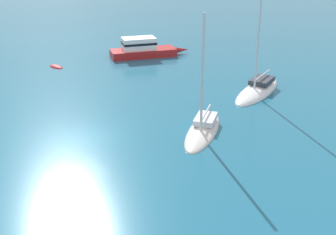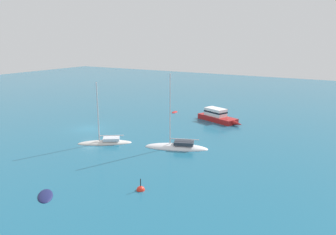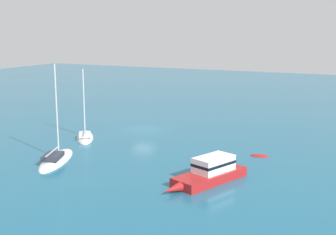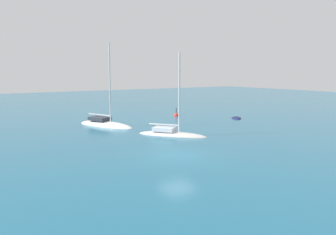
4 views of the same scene
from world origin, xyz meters
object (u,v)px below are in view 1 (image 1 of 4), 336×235
at_px(sailboat, 258,91).
at_px(sloop, 203,129).
at_px(skiff, 56,67).
at_px(motor_cruiser, 143,49).

bearing_deg(sailboat, sloop, -2.20).
relative_size(sailboat, skiff, 4.93).
height_order(skiff, sloop, sloop).
distance_m(skiff, sloop, 19.83).
distance_m(sailboat, motor_cruiser, 15.00).
bearing_deg(skiff, sloop, -4.79).
height_order(sailboat, skiff, sailboat).
height_order(sailboat, motor_cruiser, sailboat).
bearing_deg(sloop, sailboat, 163.16).
xyz_separation_m(skiff, sloop, (-1.12, 19.80, 0.13)).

